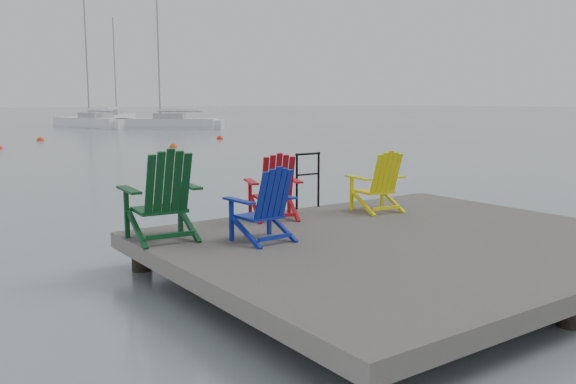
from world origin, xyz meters
TOP-DOWN VIEW (x-y plane):
  - ground at (0.00, 0.00)m, footprint 400.00×400.00m
  - dock at (0.00, 0.00)m, footprint 6.00×5.00m
  - handrail at (0.25, 2.45)m, footprint 0.48×0.04m
  - chair_green at (-2.61, 1.65)m, footprint 0.96×0.90m
  - chair_blue at (-1.62, 0.86)m, footprint 0.77×0.71m
  - chair_red at (-0.72, 1.98)m, footprint 0.92×0.88m
  - chair_yellow at (0.95, 1.53)m, footprint 0.83×0.77m
  - sailboat_near at (10.70, 45.81)m, footprint 4.24×9.31m
  - sailboat_mid at (16.50, 56.51)m, footprint 6.28×7.53m
  - sailboat_far at (14.56, 39.76)m, footprint 7.55×6.74m
  - buoy_a at (6.79, 21.64)m, footprint 0.39×0.39m
  - buoy_c at (11.60, 25.73)m, footprint 0.41×0.41m
  - buoy_d at (2.78, 30.34)m, footprint 0.41×0.41m

SIDE VIEW (x-z plane):
  - ground at x=0.00m, z-range 0.00..0.00m
  - buoy_a at x=6.79m, z-range -0.19..0.19m
  - buoy_c at x=11.60m, z-range -0.20..0.20m
  - buoy_d at x=2.78m, z-range -0.20..0.20m
  - dock at x=0.00m, z-range -0.35..1.05m
  - sailboat_near at x=10.70m, z-range -5.83..6.54m
  - sailboat_far at x=14.56m, z-range -5.23..5.94m
  - sailboat_mid at x=16.50m, z-range -5.10..5.81m
  - chair_blue at x=-1.62m, z-range 0.50..1.43m
  - chair_yellow at x=0.95m, z-range 0.50..1.45m
  - chair_red at x=-0.72m, z-range 0.50..1.47m
  - handrail at x=0.25m, z-range 0.59..1.49m
  - chair_green at x=-2.61m, z-range 0.50..1.63m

